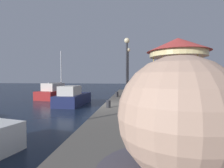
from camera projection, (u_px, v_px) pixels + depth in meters
name	position (u px, v px, depth m)	size (l,w,h in m)	color
ground_plane	(103.00, 118.00, 10.67)	(120.00, 120.00, 0.00)	black
quay_dock	(213.00, 114.00, 9.94)	(12.65, 26.91, 0.80)	#5B564F
motorboat_navy	(73.00, 98.00, 15.70)	(2.17, 4.74, 1.73)	#19214C
sailboat_red	(56.00, 93.00, 20.62)	(3.17, 5.71, 5.71)	maroon
carousel	(178.00, 53.00, 16.28)	(5.72, 5.72, 5.34)	#B23333
lamp_post_near_edge	(127.00, 58.00, 11.71)	(0.36, 0.36, 4.30)	black
lamp_post_mid_promenade	(128.00, 63.00, 17.05)	(0.36, 0.36, 4.53)	black
bollard_south	(117.00, 94.00, 15.55)	(0.24, 0.24, 0.40)	#2D2D33
bollard_north	(108.00, 104.00, 9.67)	(0.24, 0.24, 0.40)	#2D2D33
bollard_center	(116.00, 95.00, 14.96)	(0.24, 0.24, 0.40)	#2D2D33
person_far_corner	(172.00, 113.00, 3.58)	(0.34, 0.34, 1.96)	#2D4C8C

